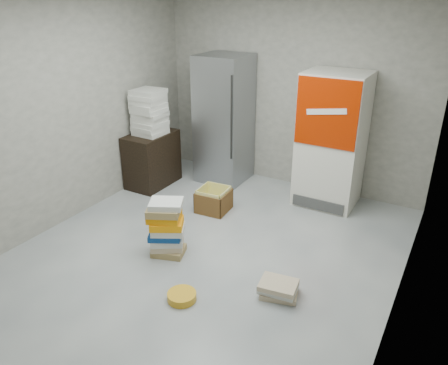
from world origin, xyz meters
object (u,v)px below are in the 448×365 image
Objects in this scene: wood_shelf at (152,159)px; steel_fridge at (224,120)px; coke_cooler at (332,140)px; phonebook_stack_main at (166,228)px; cardboard_box at (214,201)px.

steel_fridge is at bearing 41.31° from wood_shelf.
wood_shelf is (-2.48, -0.72, -0.50)m from coke_cooler.
wood_shelf reaches higher than phonebook_stack_main.
steel_fridge is 2.88× the size of phonebook_stack_main.
cardboard_box is at bearing -67.49° from steel_fridge.
phonebook_stack_main is at bearing -76.65° from steel_fridge.
steel_fridge is 1.06× the size of coke_cooler.
cardboard_box is (-0.10, 1.16, -0.20)m from phonebook_stack_main.
cardboard_box is at bearing 70.02° from phonebook_stack_main.
phonebook_stack_main is (0.52, -2.19, -0.62)m from steel_fridge.
coke_cooler is 2.52m from phonebook_stack_main.
phonebook_stack_main is at bearing -117.39° from coke_cooler.
wood_shelf is at bearing -138.69° from steel_fridge.
wood_shelf is 1.88× the size of cardboard_box.
steel_fridge is at bearing 179.82° from coke_cooler.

